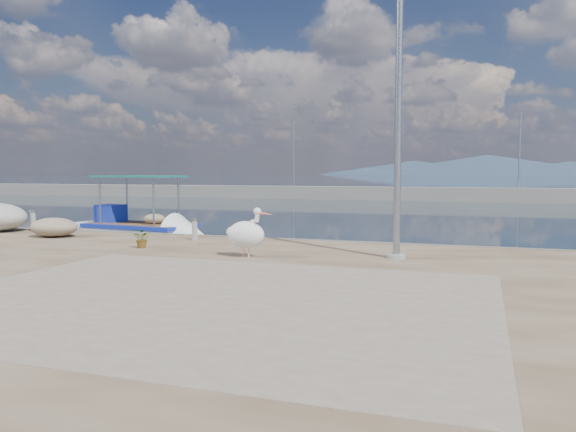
# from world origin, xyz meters

# --- Properties ---
(ground) EXTENTS (1400.00, 1400.00, 0.00)m
(ground) POSITION_xyz_m (0.00, 0.00, 0.00)
(ground) COLOR #162635
(ground) RESTS_ON ground
(quay) EXTENTS (44.00, 22.00, 0.50)m
(quay) POSITION_xyz_m (0.00, -6.00, 0.25)
(quay) COLOR brown
(quay) RESTS_ON ground
(quay_patch) EXTENTS (9.00, 7.00, 0.01)m
(quay_patch) POSITION_xyz_m (1.00, -3.00, 0.50)
(quay_patch) COLOR gray
(quay_patch) RESTS_ON quay
(breakwater) EXTENTS (120.00, 2.20, 7.50)m
(breakwater) POSITION_xyz_m (-0.00, 40.00, 0.60)
(breakwater) COLOR gray
(breakwater) RESTS_ON ground
(mountains) EXTENTS (370.00, 280.00, 22.00)m
(mountains) POSITION_xyz_m (4.39, 650.00, 9.51)
(mountains) COLOR #28384C
(mountains) RESTS_ON ground
(boat_left) EXTENTS (6.04, 2.62, 2.81)m
(boat_left) POSITION_xyz_m (-7.27, 7.28, 0.22)
(boat_left) COLOR white
(boat_left) RESTS_ON ground
(pelican) EXTENTS (1.26, 0.73, 1.20)m
(pelican) POSITION_xyz_m (-0.14, 1.20, 1.06)
(pelican) COLOR tan
(pelican) RESTS_ON quay
(lamp_post) EXTENTS (0.44, 0.96, 7.00)m
(lamp_post) POSITION_xyz_m (3.27, 2.18, 3.80)
(lamp_post) COLOR gray
(lamp_post) RESTS_ON quay
(bollard_near) EXTENTS (0.22, 0.22, 0.66)m
(bollard_near) POSITION_xyz_m (-2.92, 3.74, 0.86)
(bollard_near) COLOR gray
(bollard_near) RESTS_ON quay
(bollard_far) EXTENTS (0.24, 0.24, 0.73)m
(bollard_far) POSITION_xyz_m (-9.46, 4.26, 0.90)
(bollard_far) COLOR gray
(bollard_far) RESTS_ON quay
(potted_plant) EXTENTS (0.53, 0.48, 0.50)m
(potted_plant) POSITION_xyz_m (-3.46, 1.82, 0.75)
(potted_plant) COLOR #33722D
(potted_plant) RESTS_ON quay
(net_pile_b) EXTENTS (1.54, 1.20, 0.60)m
(net_pile_b) POSITION_xyz_m (-7.58, 3.14, 0.80)
(net_pile_b) COLOR tan
(net_pile_b) RESTS_ON quay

